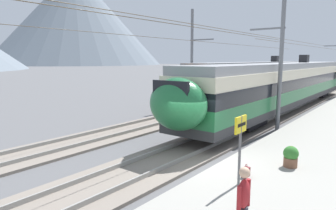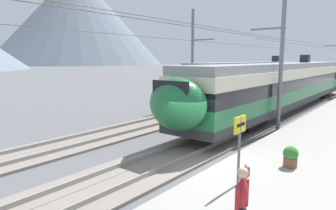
% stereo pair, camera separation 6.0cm
% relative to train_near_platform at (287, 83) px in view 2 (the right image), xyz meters
% --- Properties ---
extents(ground_plane, '(400.00, 400.00, 0.00)m').
position_rel_train_near_platform_xyz_m(ground_plane, '(-15.05, -1.46, -2.23)').
color(ground_plane, '#565659').
extents(track_near, '(120.00, 3.00, 0.28)m').
position_rel_train_near_platform_xyz_m(track_near, '(-15.05, 0.00, -2.16)').
color(track_near, slate).
rests_on(track_near, ground).
extents(track_far, '(120.00, 3.00, 0.28)m').
position_rel_train_near_platform_xyz_m(track_far, '(-15.05, 5.00, -2.16)').
color(track_far, slate).
rests_on(track_far, ground).
extents(train_near_platform, '(31.05, 2.99, 4.27)m').
position_rel_train_near_platform_xyz_m(train_near_platform, '(0.00, 0.00, 0.00)').
color(train_near_platform, '#2D2D30').
rests_on(train_near_platform, track_near).
extents(train_far_track, '(28.98, 2.86, 4.27)m').
position_rel_train_near_platform_xyz_m(train_far_track, '(7.18, 5.00, -0.00)').
color(train_far_track, '#2D2D30').
rests_on(train_far_track, track_far).
extents(catenary_mast_mid, '(41.36, 2.07, 7.83)m').
position_rel_train_near_platform_xyz_m(catenary_mast_mid, '(-7.17, -1.65, 1.85)').
color(catenary_mast_mid, slate).
rests_on(catenary_mast_mid, ground).
extents(catenary_mast_far_side, '(41.36, 2.20, 8.27)m').
position_rel_train_near_platform_xyz_m(catenary_mast_far_side, '(-3.34, 6.77, 2.03)').
color(catenary_mast_far_side, slate).
rests_on(catenary_mast_far_side, ground).
extents(platform_sign, '(0.70, 0.08, 2.14)m').
position_rel_train_near_platform_xyz_m(platform_sign, '(-16.63, -3.70, -0.32)').
color(platform_sign, '#59595B').
rests_on(platform_sign, platform_slab).
extents(passenger_walking, '(0.53, 0.22, 1.69)m').
position_rel_train_near_platform_xyz_m(passenger_walking, '(-19.41, -5.07, -0.94)').
color(passenger_walking, '#383842').
rests_on(passenger_walking, platform_slab).
extents(handbag_near_sign, '(0.32, 0.18, 0.43)m').
position_rel_train_near_platform_xyz_m(handbag_near_sign, '(-15.90, -3.62, -1.73)').
color(handbag_near_sign, maroon).
rests_on(handbag_near_sign, platform_slab).
extents(potted_plant_platform_edge, '(0.53, 0.53, 0.76)m').
position_rel_train_near_platform_xyz_m(potted_plant_platform_edge, '(-14.04, -4.49, -1.48)').
color(potted_plant_platform_edge, brown).
rests_on(potted_plant_platform_edge, platform_slab).
extents(mountain_right_ridge, '(129.81, 129.81, 71.60)m').
position_rel_train_near_platform_xyz_m(mountain_right_ridge, '(118.30, 195.21, 33.57)').
color(mountain_right_ridge, slate).
rests_on(mountain_right_ridge, ground).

